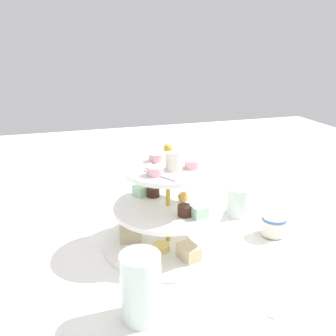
{
  "coord_description": "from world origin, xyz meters",
  "views": [
    {
      "loc": [
        0.71,
        -0.22,
        0.44
      ],
      "look_at": [
        0.0,
        0.0,
        0.18
      ],
      "focal_mm": 39.46,
      "sensor_mm": 36.0,
      "label": 1
    }
  ],
  "objects_px": {
    "butter_knife_right": "(292,293)",
    "water_glass_tall_right": "(141,287)",
    "water_glass_short_left": "(238,201)",
    "teacup_with_saucer": "(273,227)",
    "water_glass_mid_back": "(159,187)",
    "tiered_serving_stand": "(168,215)",
    "butter_knife_left": "(42,242)"
  },
  "relations": [
    {
      "from": "water_glass_tall_right",
      "to": "water_glass_short_left",
      "type": "height_order",
      "value": "water_glass_tall_right"
    },
    {
      "from": "tiered_serving_stand",
      "to": "butter_knife_left",
      "type": "height_order",
      "value": "tiered_serving_stand"
    },
    {
      "from": "tiered_serving_stand",
      "to": "butter_knife_left",
      "type": "relative_size",
      "value": 1.74
    },
    {
      "from": "water_glass_tall_right",
      "to": "water_glass_mid_back",
      "type": "xyz_separation_m",
      "value": [
        -0.43,
        0.15,
        -0.01
      ]
    },
    {
      "from": "water_glass_tall_right",
      "to": "water_glass_short_left",
      "type": "bearing_deg",
      "value": 132.34
    },
    {
      "from": "butter_knife_left",
      "to": "butter_knife_right",
      "type": "relative_size",
      "value": 1.0
    },
    {
      "from": "water_glass_tall_right",
      "to": "butter_knife_right",
      "type": "distance_m",
      "value": 0.29
    },
    {
      "from": "water_glass_tall_right",
      "to": "butter_knife_right",
      "type": "xyz_separation_m",
      "value": [
        0.02,
        0.28,
        -0.06
      ]
    },
    {
      "from": "tiered_serving_stand",
      "to": "water_glass_mid_back",
      "type": "xyz_separation_m",
      "value": [
        -0.21,
        0.04,
        -0.02
      ]
    },
    {
      "from": "water_glass_short_left",
      "to": "water_glass_mid_back",
      "type": "height_order",
      "value": "water_glass_mid_back"
    },
    {
      "from": "water_glass_tall_right",
      "to": "butter_knife_left",
      "type": "xyz_separation_m",
      "value": [
        -0.3,
        -0.17,
        -0.06
      ]
    },
    {
      "from": "water_glass_short_left",
      "to": "water_glass_mid_back",
      "type": "xyz_separation_m",
      "value": [
        -0.12,
        -0.18,
        0.01
      ]
    },
    {
      "from": "teacup_with_saucer",
      "to": "water_glass_mid_back",
      "type": "distance_m",
      "value": 0.33
    },
    {
      "from": "butter_knife_left",
      "to": "butter_knife_right",
      "type": "distance_m",
      "value": 0.55
    },
    {
      "from": "water_glass_mid_back",
      "to": "butter_knife_left",
      "type": "bearing_deg",
      "value": -68.55
    },
    {
      "from": "butter_knife_left",
      "to": "water_glass_mid_back",
      "type": "xyz_separation_m",
      "value": [
        -0.12,
        0.32,
        0.05
      ]
    },
    {
      "from": "butter_knife_right",
      "to": "water_glass_tall_right",
      "type": "bearing_deg",
      "value": 144.05
    },
    {
      "from": "water_glass_tall_right",
      "to": "water_glass_short_left",
      "type": "xyz_separation_m",
      "value": [
        -0.3,
        0.33,
        -0.02
      ]
    },
    {
      "from": "butter_knife_right",
      "to": "water_glass_mid_back",
      "type": "bearing_deg",
      "value": 74.91
    },
    {
      "from": "water_glass_tall_right",
      "to": "butter_knife_right",
      "type": "relative_size",
      "value": 0.71
    },
    {
      "from": "water_glass_short_left",
      "to": "teacup_with_saucer",
      "type": "relative_size",
      "value": 0.86
    },
    {
      "from": "teacup_with_saucer",
      "to": "butter_knife_right",
      "type": "relative_size",
      "value": 0.53
    },
    {
      "from": "tiered_serving_stand",
      "to": "water_glass_tall_right",
      "type": "xyz_separation_m",
      "value": [
        0.21,
        -0.11,
        -0.01
      ]
    },
    {
      "from": "teacup_with_saucer",
      "to": "butter_knife_left",
      "type": "height_order",
      "value": "teacup_with_saucer"
    },
    {
      "from": "water_glass_short_left",
      "to": "butter_knife_left",
      "type": "bearing_deg",
      "value": -89.73
    },
    {
      "from": "water_glass_tall_right",
      "to": "butter_knife_left",
      "type": "height_order",
      "value": "water_glass_tall_right"
    },
    {
      "from": "tiered_serving_stand",
      "to": "water_glass_mid_back",
      "type": "relative_size",
      "value": 2.81
    },
    {
      "from": "butter_knife_left",
      "to": "water_glass_mid_back",
      "type": "height_order",
      "value": "water_glass_mid_back"
    },
    {
      "from": "water_glass_short_left",
      "to": "teacup_with_saucer",
      "type": "height_order",
      "value": "water_glass_short_left"
    },
    {
      "from": "butter_knife_left",
      "to": "water_glass_mid_back",
      "type": "relative_size",
      "value": 1.61
    },
    {
      "from": "tiered_serving_stand",
      "to": "butter_knife_right",
      "type": "height_order",
      "value": "tiered_serving_stand"
    },
    {
      "from": "water_glass_tall_right",
      "to": "butter_knife_left",
      "type": "relative_size",
      "value": 0.71
    }
  ]
}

